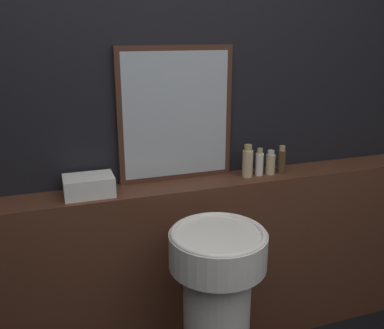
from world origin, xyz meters
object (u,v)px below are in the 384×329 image
object	(u,v)px
shampoo_bottle	(248,162)
conditioner_bottle	(259,163)
lotion_bottle	(270,163)
mirror	(176,115)
body_wash_bottle	(281,160)
towel_stack	(89,186)
pedestal_sink	(217,313)

from	to	relation	value
shampoo_bottle	conditioner_bottle	distance (m)	0.07
shampoo_bottle	lotion_bottle	size ratio (longest dim) A/B	1.32
mirror	body_wash_bottle	xyz separation A→B (m)	(0.54, -0.09, -0.26)
conditioner_bottle	body_wash_bottle	distance (m)	0.13
conditioner_bottle	body_wash_bottle	xyz separation A→B (m)	(0.13, 0.00, 0.00)
mirror	towel_stack	world-z (taller)	mirror
towel_stack	body_wash_bottle	xyz separation A→B (m)	(0.98, 0.00, 0.02)
towel_stack	conditioner_bottle	bearing A→B (deg)	-0.00
mirror	towel_stack	bearing A→B (deg)	-168.86
pedestal_sink	lotion_bottle	distance (m)	0.80
conditioner_bottle	lotion_bottle	bearing A→B (deg)	0.00
pedestal_sink	conditioner_bottle	distance (m)	0.77
conditioner_bottle	lotion_bottle	world-z (taller)	conditioner_bottle
pedestal_sink	mirror	world-z (taller)	mirror
shampoo_bottle	conditioner_bottle	world-z (taller)	shampoo_bottle
mirror	lotion_bottle	xyz separation A→B (m)	(0.48, -0.09, -0.26)
towel_stack	lotion_bottle	xyz separation A→B (m)	(0.92, -0.00, 0.01)
pedestal_sink	towel_stack	size ratio (longest dim) A/B	4.05
conditioner_bottle	mirror	bearing A→B (deg)	168.31
pedestal_sink	lotion_bottle	world-z (taller)	lotion_bottle
shampoo_bottle	body_wash_bottle	xyz separation A→B (m)	(0.19, 0.00, -0.01)
pedestal_sink	body_wash_bottle	xyz separation A→B (m)	(0.53, 0.43, 0.51)
mirror	conditioner_bottle	world-z (taller)	mirror
lotion_bottle	towel_stack	bearing A→B (deg)	180.00
conditioner_bottle	body_wash_bottle	world-z (taller)	body_wash_bottle
mirror	conditioner_bottle	xyz separation A→B (m)	(0.41, -0.09, -0.26)
mirror	body_wash_bottle	size ratio (longest dim) A/B	4.47
pedestal_sink	conditioner_bottle	world-z (taller)	conditioner_bottle
pedestal_sink	body_wash_bottle	distance (m)	0.85
towel_stack	conditioner_bottle	xyz separation A→B (m)	(0.85, -0.00, 0.02)
mirror	lotion_bottle	world-z (taller)	mirror
towel_stack	body_wash_bottle	bearing A→B (deg)	0.00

